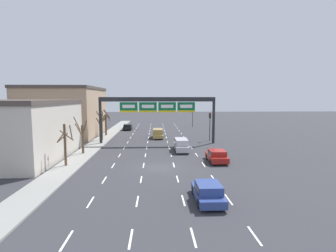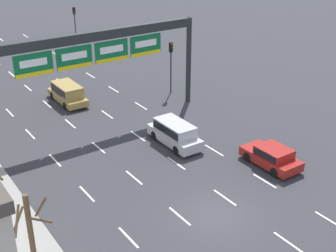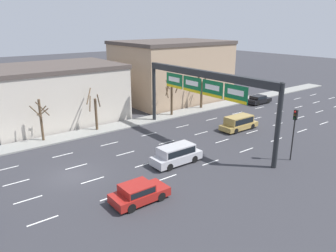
# 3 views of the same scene
# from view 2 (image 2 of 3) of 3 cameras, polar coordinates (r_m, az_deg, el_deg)

# --- Properties ---
(ground_plane) EXTENTS (220.00, 220.00, 0.00)m
(ground_plane) POSITION_cam_2_polar(r_m,az_deg,el_deg) (26.78, 5.63, -10.76)
(ground_plane) COLOR #333338
(lane_dashes) EXTENTS (10.02, 67.00, 0.01)m
(lane_dashes) POSITION_cam_2_polar(r_m,az_deg,el_deg) (36.64, -7.91, -0.46)
(lane_dashes) COLOR white
(lane_dashes) RESTS_ON ground_plane
(sign_gantry) EXTENTS (18.54, 0.70, 7.45)m
(sign_gantry) POSITION_cam_2_polar(r_m,az_deg,el_deg) (35.46, -9.33, 9.17)
(sign_gantry) COLOR #232628
(sign_gantry) RESTS_ON ground_plane
(suv_gold) EXTENTS (1.90, 4.89, 1.68)m
(suv_gold) POSITION_cam_2_polar(r_m,az_deg,el_deg) (42.15, -12.16, 4.04)
(suv_gold) COLOR #A88947
(suv_gold) RESTS_ON ground_plane
(car_red) EXTENTS (1.95, 4.13, 1.38)m
(car_red) POSITION_cam_2_polar(r_m,az_deg,el_deg) (31.74, 12.56, -3.58)
(car_red) COLOR maroon
(car_red) RESTS_ON ground_plane
(suv_silver) EXTENTS (1.82, 4.74, 1.72)m
(suv_silver) POSITION_cam_2_polar(r_m,az_deg,el_deg) (33.72, 0.81, -0.75)
(suv_silver) COLOR #B7B7BC
(suv_silver) RESTS_ON ground_plane
(traffic_light_near_gantry) EXTENTS (0.30, 0.35, 4.77)m
(traffic_light_near_gantry) POSITION_cam_2_polar(r_m,az_deg,el_deg) (42.73, 0.37, 8.39)
(traffic_light_near_gantry) COLOR black
(traffic_light_near_gantry) RESTS_ON ground_plane
(traffic_light_mid_block) EXTENTS (0.30, 0.35, 4.58)m
(traffic_light_mid_block) POSITION_cam_2_polar(r_m,az_deg,el_deg) (60.80, -11.31, 12.80)
(traffic_light_mid_block) COLOR black
(traffic_light_mid_block) RESTS_ON ground_plane
(tree_bare_closest) EXTENTS (1.92, 1.92, 4.45)m
(tree_bare_closest) POSITION_cam_2_polar(r_m,az_deg,el_deg) (21.99, -16.34, -12.36)
(tree_bare_closest) COLOR brown
(tree_bare_closest) RESTS_ON sidewalk_left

